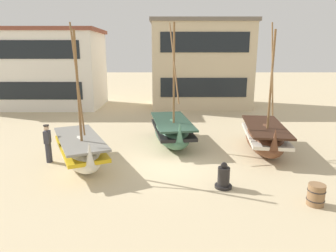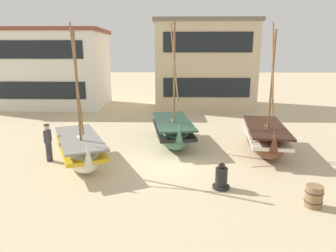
{
  "view_description": "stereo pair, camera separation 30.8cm",
  "coord_description": "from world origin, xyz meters",
  "px_view_note": "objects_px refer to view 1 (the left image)",
  "views": [
    {
      "loc": [
        -0.01,
        -12.37,
        4.71
      ],
      "look_at": [
        0.0,
        1.0,
        1.4
      ],
      "focal_mm": 32.0,
      "sensor_mm": 36.0,
      "label": 1
    },
    {
      "loc": [
        0.3,
        -12.36,
        4.71
      ],
      "look_at": [
        0.0,
        1.0,
        1.4
      ],
      "focal_mm": 32.0,
      "sensor_mm": 36.0,
      "label": 2
    }
  ],
  "objects_px": {
    "fishing_boat_far_right": "(172,131)",
    "capstan_winch": "(223,178)",
    "fisherman_by_hull": "(48,144)",
    "wooden_barrel": "(316,195)",
    "harbor_building_main": "(200,64)",
    "fishing_boat_near_left": "(80,150)",
    "fishing_boat_centre_large": "(264,137)",
    "harbor_building_annex": "(38,69)"
  },
  "relations": [
    {
      "from": "capstan_winch",
      "to": "harbor_building_main",
      "type": "relative_size",
      "value": 0.11
    },
    {
      "from": "harbor_building_main",
      "to": "fishing_boat_near_left",
      "type": "bearing_deg",
      "value": -114.06
    },
    {
      "from": "fishing_boat_centre_large",
      "to": "capstan_winch",
      "type": "distance_m",
      "value": 4.91
    },
    {
      "from": "fishing_boat_centre_large",
      "to": "capstan_winch",
      "type": "xyz_separation_m",
      "value": [
        -2.7,
        -4.09,
        -0.34
      ]
    },
    {
      "from": "fishing_boat_centre_large",
      "to": "fisherman_by_hull",
      "type": "distance_m",
      "value": 10.01
    },
    {
      "from": "fishing_boat_centre_large",
      "to": "fishing_boat_far_right",
      "type": "bearing_deg",
      "value": 165.63
    },
    {
      "from": "fisherman_by_hull",
      "to": "harbor_building_annex",
      "type": "bearing_deg",
      "value": 113.43
    },
    {
      "from": "capstan_winch",
      "to": "harbor_building_annex",
      "type": "bearing_deg",
      "value": 128.67
    },
    {
      "from": "fisherman_by_hull",
      "to": "capstan_winch",
      "type": "relative_size",
      "value": 1.76
    },
    {
      "from": "fishing_boat_far_right",
      "to": "fisherman_by_hull",
      "type": "distance_m",
      "value": 6.05
    },
    {
      "from": "capstan_winch",
      "to": "harbor_building_annex",
      "type": "relative_size",
      "value": 0.09
    },
    {
      "from": "capstan_winch",
      "to": "harbor_building_annex",
      "type": "xyz_separation_m",
      "value": [
        -13.28,
        16.59,
        2.94
      ]
    },
    {
      "from": "fishing_boat_far_right",
      "to": "capstan_winch",
      "type": "bearing_deg",
      "value": -71.3
    },
    {
      "from": "fishing_boat_far_right",
      "to": "fisherman_by_hull",
      "type": "height_order",
      "value": "fishing_boat_far_right"
    },
    {
      "from": "capstan_winch",
      "to": "harbor_building_annex",
      "type": "height_order",
      "value": "harbor_building_annex"
    },
    {
      "from": "fishing_boat_near_left",
      "to": "harbor_building_main",
      "type": "relative_size",
      "value": 0.68
    },
    {
      "from": "harbor_building_main",
      "to": "harbor_building_annex",
      "type": "height_order",
      "value": "harbor_building_main"
    },
    {
      "from": "fisherman_by_hull",
      "to": "wooden_barrel",
      "type": "xyz_separation_m",
      "value": [
        9.88,
        -3.81,
        -0.48
      ]
    },
    {
      "from": "fishing_boat_near_left",
      "to": "fisherman_by_hull",
      "type": "relative_size",
      "value": 3.48
    },
    {
      "from": "wooden_barrel",
      "to": "harbor_building_annex",
      "type": "distance_m",
      "value": 24.13
    },
    {
      "from": "fishing_boat_centre_large",
      "to": "harbor_building_main",
      "type": "distance_m",
      "value": 13.38
    },
    {
      "from": "fishing_boat_near_left",
      "to": "wooden_barrel",
      "type": "bearing_deg",
      "value": -22.59
    },
    {
      "from": "fisherman_by_hull",
      "to": "capstan_winch",
      "type": "distance_m",
      "value": 7.65
    },
    {
      "from": "fishing_boat_centre_large",
      "to": "harbor_building_main",
      "type": "xyz_separation_m",
      "value": [
        -1.8,
        12.93,
        2.96
      ]
    },
    {
      "from": "fisherman_by_hull",
      "to": "harbor_building_annex",
      "type": "xyz_separation_m",
      "value": [
        -6.08,
        14.03,
        2.49
      ]
    },
    {
      "from": "fishing_boat_far_right",
      "to": "harbor_building_annex",
      "type": "height_order",
      "value": "harbor_building_annex"
    },
    {
      "from": "fishing_boat_far_right",
      "to": "capstan_winch",
      "type": "height_order",
      "value": "fishing_boat_far_right"
    },
    {
      "from": "fishing_boat_near_left",
      "to": "harbor_building_annex",
      "type": "distance_m",
      "value": 16.45
    },
    {
      "from": "harbor_building_main",
      "to": "harbor_building_annex",
      "type": "xyz_separation_m",
      "value": [
        -14.17,
        -0.42,
        -0.36
      ]
    },
    {
      "from": "wooden_barrel",
      "to": "harbor_building_main",
      "type": "height_order",
      "value": "harbor_building_main"
    },
    {
      "from": "wooden_barrel",
      "to": "harbor_building_main",
      "type": "xyz_separation_m",
      "value": [
        -1.79,
        18.27,
        3.33
      ]
    },
    {
      "from": "fishing_boat_far_right",
      "to": "wooden_barrel",
      "type": "height_order",
      "value": "fishing_boat_far_right"
    },
    {
      "from": "wooden_barrel",
      "to": "fishing_boat_centre_large",
      "type": "bearing_deg",
      "value": 89.81
    },
    {
      "from": "capstan_winch",
      "to": "fishing_boat_centre_large",
      "type": "bearing_deg",
      "value": 56.56
    },
    {
      "from": "capstan_winch",
      "to": "wooden_barrel",
      "type": "distance_m",
      "value": 2.96
    },
    {
      "from": "fishing_boat_near_left",
      "to": "harbor_building_main",
      "type": "xyz_separation_m",
      "value": [
        6.6,
        14.78,
        3.0
      ]
    },
    {
      "from": "fishing_boat_near_left",
      "to": "fishing_boat_far_right",
      "type": "distance_m",
      "value": 4.95
    },
    {
      "from": "wooden_barrel",
      "to": "harbor_building_main",
      "type": "relative_size",
      "value": 0.08
    },
    {
      "from": "fisherman_by_hull",
      "to": "harbor_building_main",
      "type": "height_order",
      "value": "harbor_building_main"
    },
    {
      "from": "fishing_boat_near_left",
      "to": "fishing_boat_far_right",
      "type": "bearing_deg",
      "value": 37.33
    },
    {
      "from": "fishing_boat_far_right",
      "to": "fishing_boat_centre_large",
      "type": "bearing_deg",
      "value": -14.37
    },
    {
      "from": "harbor_building_main",
      "to": "wooden_barrel",
      "type": "bearing_deg",
      "value": -84.42
    }
  ]
}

